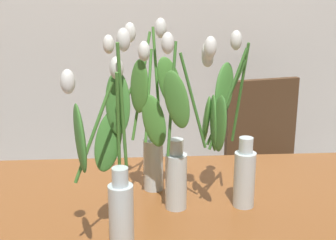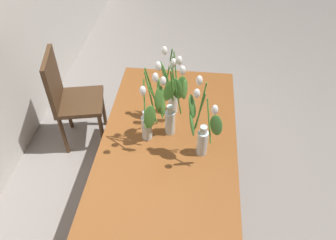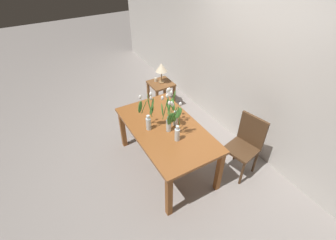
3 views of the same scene
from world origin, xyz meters
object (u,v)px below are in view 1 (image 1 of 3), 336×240
Objects in this scene: tulip_vase_0 at (114,172)px; dining_chair at (268,159)px; dining_table at (155,233)px; tulip_vase_3 at (181,154)px; tulip_vase_1 at (234,145)px; tulip_vase_2 at (148,127)px.

tulip_vase_0 reaches higher than dining_chair.
tulip_vase_3 is (0.08, -0.01, 0.28)m from dining_table.
tulip_vase_1 reaches higher than dining_chair.
tulip_vase_0 is 1.43m from dining_chair.
dining_table is at bearing 60.78° from tulip_vase_0.
tulip_vase_1 is 0.98× the size of tulip_vase_3.
tulip_vase_2 is at bearing 98.48° from dining_table.
tulip_vase_2 is 1.14m from dining_chair.
dining_chair is (0.38, 0.94, -0.43)m from tulip_vase_1.
tulip_vase_3 is 0.61× the size of dining_chair.
dining_chair is (0.75, 1.15, -0.43)m from tulip_vase_0.
dining_chair is (0.63, 0.94, -0.12)m from dining_table.
tulip_vase_1 is (0.24, -0.00, 0.30)m from dining_table.
tulip_vase_2 is at bearing 72.41° from tulip_vase_0.
tulip_vase_0 is 1.06× the size of tulip_vase_1.
tulip_vase_1 is (0.36, 0.20, -0.00)m from tulip_vase_0.
tulip_vase_3 is at bearing -177.13° from tulip_vase_1.
tulip_vase_1 is 0.94× the size of tulip_vase_2.
tulip_vase_2 reaches higher than dining_table.
dining_table is 0.29m from tulip_vase_3.
tulip_vase_0 reaches higher than tulip_vase_3.
tulip_vase_0 is 0.33m from tulip_vase_2.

